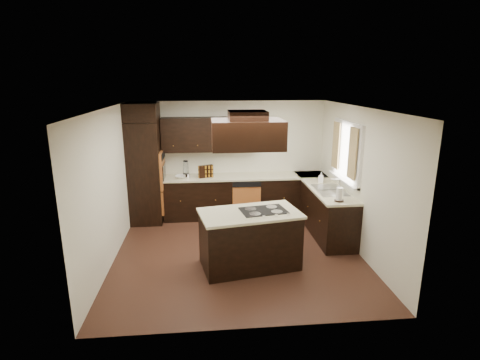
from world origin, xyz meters
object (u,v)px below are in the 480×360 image
at_px(range_hood, 247,134).
at_px(spice_rack, 206,171).
at_px(island, 250,240).
at_px(oven_column, 146,173).

xyz_separation_m(range_hood, spice_rack, (-0.62, 2.28, -1.11)).
bearing_deg(island, range_hood, -147.61).
height_order(oven_column, island, oven_column).
relative_size(oven_column, range_hood, 2.02).
xyz_separation_m(oven_column, range_hood, (1.88, -2.25, 1.10)).
bearing_deg(spice_rack, oven_column, 157.42).
bearing_deg(oven_column, island, -48.93).
height_order(island, spice_rack, spice_rack).
bearing_deg(spice_rack, island, -97.14).
distance_m(island, spice_rack, 2.41).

